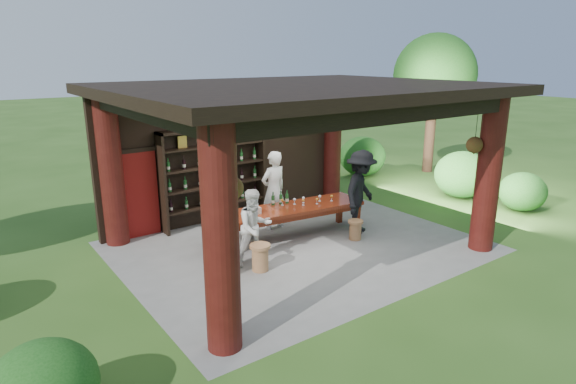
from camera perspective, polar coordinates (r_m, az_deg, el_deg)
ground at (r=10.66m, az=1.27°, el=-6.44°), size 90.00×90.00×0.00m
pavilion at (r=10.38m, az=-0.15°, el=5.24°), size 7.50×6.00×3.60m
wine_shelf at (r=11.90m, az=-8.71°, el=1.85°), size 2.72×0.41×2.40m
tasting_table at (r=10.86m, az=-0.08°, el=-2.42°), size 3.69×1.37×0.75m
stool_near_left at (r=9.43m, az=-3.32°, el=-7.66°), size 0.41×0.41×0.53m
stool_near_right at (r=11.07m, az=7.99°, el=-4.40°), size 0.34×0.34×0.45m
stool_far_left at (r=9.26m, az=-7.45°, el=-8.20°), size 0.42×0.42×0.55m
host at (r=11.47m, az=-1.72°, el=0.21°), size 0.73×0.52×1.90m
guest_woman at (r=9.56m, az=-3.98°, el=-4.17°), size 0.78×0.62×1.55m
guest_man at (r=11.31m, az=8.60°, el=-0.01°), size 1.47×1.22×1.97m
table_bottles at (r=11.04m, az=-0.92°, el=-0.66°), size 0.42×0.16×0.31m
table_glasses at (r=11.12m, az=2.33°, el=-0.98°), size 1.20×0.48×0.15m
napkin_basket at (r=10.41m, az=-4.01°, el=-2.21°), size 0.28×0.21×0.14m
shrubs at (r=12.42m, az=7.06°, el=-0.68°), size 14.41×7.89×1.36m
trees at (r=12.70m, az=9.42°, el=12.61°), size 21.70×9.47×4.80m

